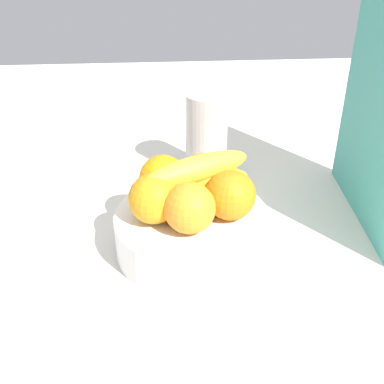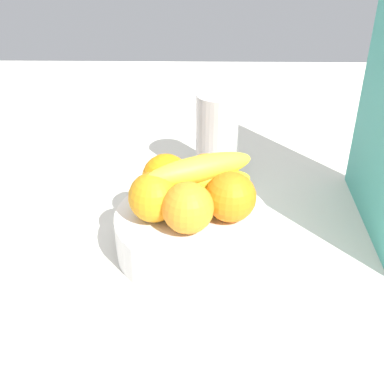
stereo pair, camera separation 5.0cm
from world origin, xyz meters
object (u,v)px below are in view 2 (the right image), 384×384
at_px(fruit_bowl, 192,232).
at_px(orange_back_right, 153,197).
at_px(orange_front_left, 187,208).
at_px(orange_back_left, 166,178).
at_px(banana_bunch, 193,183).
at_px(orange_front_right, 230,197).
at_px(orange_center, 206,177).
at_px(thermos_tumbler, 217,137).

xyz_separation_m(fruit_bowl, orange_back_right, (0.01, -0.05, 0.07)).
distance_m(orange_front_left, orange_back_left, 0.09).
xyz_separation_m(orange_front_left, banana_bunch, (-0.06, 0.01, 0.01)).
xyz_separation_m(orange_front_right, orange_back_right, (0.00, -0.11, 0.00)).
bearing_deg(orange_center, orange_back_left, -88.22).
bearing_deg(fruit_bowl, orange_front_left, -9.25).
bearing_deg(orange_front_left, orange_back_left, -156.78).
distance_m(orange_front_left, orange_front_right, 0.07).
relative_size(fruit_bowl, orange_center, 3.16).
distance_m(fruit_bowl, banana_bunch, 0.08).
xyz_separation_m(fruit_bowl, orange_back_left, (-0.05, -0.04, 0.07)).
distance_m(fruit_bowl, orange_back_left, 0.09).
bearing_deg(thermos_tumbler, orange_center, -6.60).
distance_m(orange_center, banana_bunch, 0.03).
bearing_deg(orange_back_left, orange_front_right, 61.19).
height_order(fruit_bowl, orange_back_right, orange_back_right).
bearing_deg(orange_back_left, thermos_tumbler, 155.14).
height_order(fruit_bowl, thermos_tumbler, thermos_tumbler).
relative_size(fruit_bowl, orange_back_right, 3.16).
xyz_separation_m(orange_front_left, thermos_tumbler, (-0.26, 0.05, -0.02)).
height_order(orange_center, orange_back_left, same).
height_order(orange_back_left, banana_bunch, banana_bunch).
distance_m(banana_bunch, thermos_tumbler, 0.21).
relative_size(orange_front_left, orange_back_right, 1.00).
height_order(fruit_bowl, orange_front_left, orange_front_left).
bearing_deg(orange_front_right, banana_bunch, -119.10).
bearing_deg(thermos_tumbler, orange_back_right, -22.53).
xyz_separation_m(banana_bunch, thermos_tumbler, (-0.20, 0.04, -0.02)).
bearing_deg(thermos_tumbler, banana_bunch, -11.27).
bearing_deg(orange_front_right, orange_back_right, -88.92).
bearing_deg(thermos_tumbler, orange_front_left, -10.34).
xyz_separation_m(orange_back_left, banana_bunch, (0.02, 0.04, 0.01)).
bearing_deg(orange_back_right, banana_bunch, 119.45).
distance_m(orange_front_right, orange_back_right, 0.11).
bearing_deg(banana_bunch, orange_back_left, -118.44).
relative_size(orange_front_right, banana_bunch, 0.39).
relative_size(orange_front_right, orange_back_left, 1.00).
bearing_deg(orange_front_left, orange_front_right, 115.39).
distance_m(orange_center, thermos_tumbler, 0.18).
xyz_separation_m(orange_front_left, orange_front_right, (-0.03, 0.06, 0.00)).
bearing_deg(orange_front_left, fruit_bowl, 170.75).
distance_m(orange_front_right, orange_center, 0.06).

